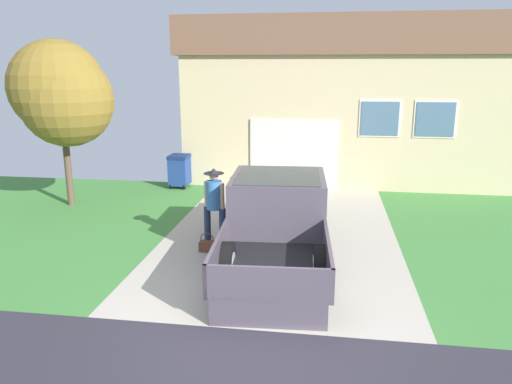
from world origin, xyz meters
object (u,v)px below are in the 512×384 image
(pickup_truck, at_px, (278,218))
(wheeled_trash_bin, at_px, (180,170))
(house_with_garage, at_px, (341,97))
(front_yard_tree, at_px, (61,94))
(person_with_hat, at_px, (214,202))
(handbag, at_px, (207,245))

(pickup_truck, distance_m, wheeled_trash_bin, 6.29)
(house_with_garage, xyz_separation_m, front_yard_tree, (-7.48, -6.33, 0.39))
(house_with_garage, bearing_deg, front_yard_tree, -139.77)
(pickup_truck, height_order, front_yard_tree, front_yard_tree)
(person_with_hat, bearing_deg, wheeled_trash_bin, 132.32)
(person_with_hat, xyz_separation_m, wheeled_trash_bin, (-2.36, 5.14, -0.44))
(wheeled_trash_bin, bearing_deg, house_with_garage, 36.71)
(pickup_truck, bearing_deg, handbag, -172.87)
(front_yard_tree, xyz_separation_m, wheeled_trash_bin, (2.38, 2.52, -2.50))
(front_yard_tree, bearing_deg, wheeled_trash_bin, 46.71)
(person_with_hat, xyz_separation_m, front_yard_tree, (-4.74, 2.62, 2.06))
(person_with_hat, height_order, house_with_garage, house_with_garage)
(house_with_garage, bearing_deg, pickup_truck, -99.04)
(handbag, bearing_deg, house_with_garage, 72.61)
(handbag, bearing_deg, front_yard_tree, 148.38)
(front_yard_tree, bearing_deg, pickup_truck, -22.94)
(pickup_truck, height_order, handbag, pickup_truck)
(pickup_truck, xyz_separation_m, handbag, (-1.46, -0.27, -0.58))
(pickup_truck, bearing_deg, house_with_garage, 77.52)
(person_with_hat, xyz_separation_m, handbag, (-0.13, -0.22, -0.89))
(pickup_truck, height_order, wheeled_trash_bin, pickup_truck)
(person_with_hat, relative_size, front_yard_tree, 0.39)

